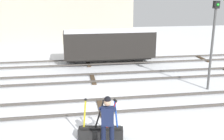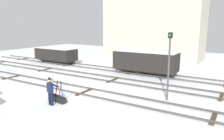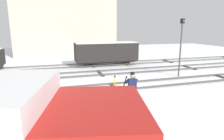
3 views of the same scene
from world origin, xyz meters
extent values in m
plane|color=white|center=(0.00, 0.00, 0.00)|extent=(60.00, 60.00, 0.00)
cube|color=#4C4742|center=(0.00, -0.72, 0.13)|extent=(44.00, 0.07, 0.10)
cube|color=#4C4742|center=(0.00, 0.72, 0.13)|extent=(44.00, 0.07, 0.10)
cube|color=#423323|center=(0.00, 0.00, 0.04)|extent=(0.24, 1.94, 0.08)
cube|color=#4C4742|center=(0.00, 3.37, 0.13)|extent=(44.00, 0.07, 0.10)
cube|color=#4C4742|center=(0.00, 4.81, 0.13)|extent=(44.00, 0.07, 0.10)
cube|color=#423323|center=(0.00, 4.09, 0.04)|extent=(0.24, 1.94, 0.08)
cube|color=#4C4742|center=(0.00, 7.13, 0.13)|extent=(44.00, 0.07, 0.10)
cube|color=#4C4742|center=(0.00, 8.57, 0.13)|extent=(44.00, 0.07, 0.10)
cube|color=#423323|center=(0.00, 7.85, 0.04)|extent=(0.24, 1.94, 0.08)
cube|color=#423323|center=(8.80, 7.85, 0.04)|extent=(0.24, 1.94, 0.08)
cube|color=black|center=(-0.30, -2.45, 0.18)|extent=(1.56, 0.61, 0.36)
cube|color=black|center=(-0.30, -2.45, 0.39)|extent=(1.38, 0.43, 0.06)
cylinder|color=yellow|center=(-0.82, -2.36, 0.88)|extent=(0.15, 0.08, 1.05)
sphere|color=black|center=(-0.77, -2.37, 1.41)|extent=(0.09, 0.09, 0.09)
cylinder|color=black|center=(-0.34, -2.44, 0.86)|extent=(0.36, 0.11, 1.02)
sphere|color=black|center=(-0.19, -2.47, 1.37)|extent=(0.09, 0.09, 0.09)
cylinder|color=red|center=(0.05, -2.51, 0.86)|extent=(0.38, 0.12, 1.02)
sphere|color=black|center=(0.21, -2.54, 1.36)|extent=(0.09, 0.09, 0.09)
cylinder|color=#1E47B7|center=(0.21, -2.54, 0.88)|extent=(0.16, 0.08, 1.05)
sphere|color=black|center=(0.16, -2.53, 1.41)|extent=(0.09, 0.09, 0.09)
cylinder|color=#111831|center=(-0.28, -3.12, 0.42)|extent=(0.15, 0.15, 0.84)
cylinder|color=#111831|center=(-0.03, -3.17, 0.42)|extent=(0.15, 0.15, 0.84)
cube|color=#192347|center=(-0.16, -3.15, 1.14)|extent=(0.42, 0.30, 0.60)
sphere|color=tan|center=(-0.16, -3.15, 1.59)|extent=(0.23, 0.23, 0.23)
sphere|color=black|center=(-0.16, -3.15, 1.68)|extent=(0.20, 0.20, 0.20)
cylinder|color=#192347|center=(-0.32, -2.87, 1.26)|extent=(0.20, 0.55, 0.37)
cylinder|color=#192347|center=(0.09, -2.94, 1.25)|extent=(0.20, 0.55, 0.37)
cylinder|color=#4C4C4C|center=(5.76, 1.52, 2.05)|extent=(0.12, 0.12, 4.11)
cube|color=black|center=(5.76, 1.52, 4.29)|extent=(0.24, 0.24, 0.36)
sphere|color=green|center=(5.76, 1.39, 4.29)|extent=(0.14, 0.14, 0.14)
cube|color=#2D2B28|center=(1.49, 7.85, 0.40)|extent=(6.02, 1.35, 0.20)
cube|color=black|center=(1.49, 7.85, 1.40)|extent=(6.34, 2.21, 1.79)
cube|color=white|center=(1.49, 7.85, 2.32)|extent=(6.22, 2.13, 0.06)
cylinder|color=black|center=(-0.56, 7.24, 0.35)|extent=(0.70, 0.11, 0.70)
cylinder|color=black|center=(-0.57, 8.42, 0.35)|extent=(0.70, 0.11, 0.70)
cylinder|color=black|center=(3.55, 7.28, 0.35)|extent=(0.70, 0.11, 0.70)
cylinder|color=black|center=(3.54, 8.46, 0.35)|extent=(0.70, 0.11, 0.70)
camera|label=1|loc=(-1.17, -10.39, 4.67)|focal=42.00mm
camera|label=2|loc=(9.81, -12.06, 4.94)|focal=34.71mm
camera|label=3|loc=(-3.55, -11.19, 3.76)|focal=30.81mm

